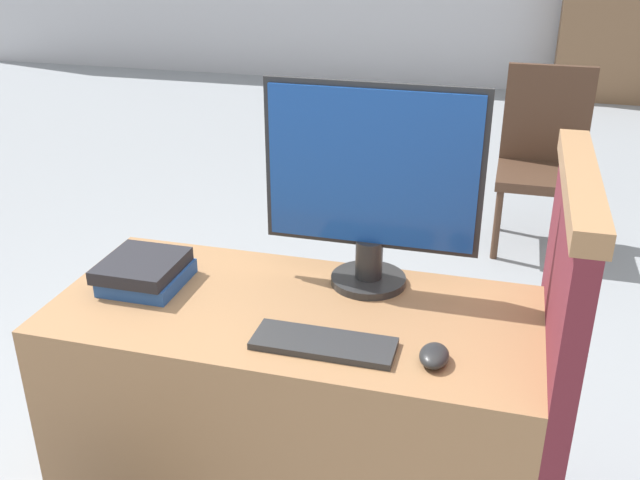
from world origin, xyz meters
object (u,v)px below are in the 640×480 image
monitor (372,183)px  far_chair (543,153)px  book_stack (145,272)px  keyboard (324,344)px  mouse (434,356)px

monitor → far_chair: bearing=76.4°
book_stack → keyboard: bearing=-17.3°
monitor → book_stack: (-0.56, -0.16, -0.24)m
far_chair → mouse: bearing=-152.8°
book_stack → far_chair: bearing=64.5°
keyboard → book_stack: bearing=162.7°
mouse → monitor: bearing=123.1°
book_stack → mouse: bearing=-11.9°
mouse → far_chair: (0.29, 2.39, -0.25)m
monitor → far_chair: monitor is taller
keyboard → monitor: bearing=83.8°
book_stack → far_chair: size_ratio=0.23×
keyboard → mouse: size_ratio=3.48×
monitor → mouse: bearing=-56.9°
monitor → keyboard: size_ratio=1.70×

